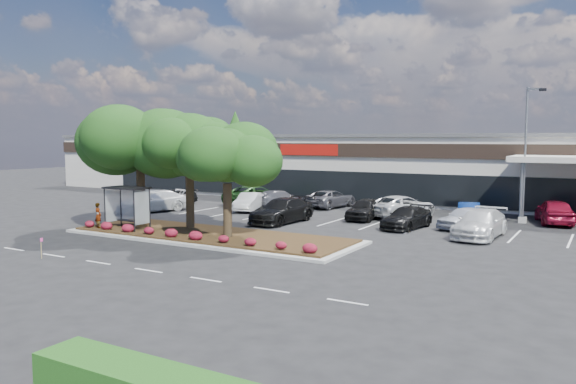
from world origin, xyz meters
The scene contains 27 objects.
ground centered at (0.00, 0.00, 0.00)m, with size 160.00×160.00×0.00m, color black.
retail_store centered at (0.06, 33.91, 3.15)m, with size 80.40×25.20×6.25m.
landscape_island centered at (-2.00, 4.00, 0.12)m, with size 18.00×6.00×0.26m.
lane_markings centered at (-0.14, 10.42, 0.01)m, with size 33.12×20.06×0.01m.
shrub_row centered at (-2.00, 1.90, 0.51)m, with size 17.00×0.80×0.50m, color maroon, non-canonical shape.
bus_shelter centered at (-7.50, 2.95, 2.31)m, with size 2.75×1.55×2.59m.
island_tree_west centered at (-8.00, 4.50, 4.21)m, with size 7.20×7.20×7.89m, color #123E14, non-canonical shape.
island_tree_mid centered at (-4.50, 5.20, 3.92)m, with size 6.60×6.60×7.32m, color #123E14, non-canonical shape.
island_tree_east centered at (-0.50, 3.70, 3.51)m, with size 5.80×5.80×6.50m, color #123E14, non-canonical shape.
conifer_north_west centered at (-30.00, 46.00, 5.00)m, with size 4.40×4.40×10.00m, color #123E14.
person_waiting centered at (-9.26, 2.07, 1.05)m, with size 0.58×0.38×1.58m, color #594C47.
light_pole centered at (13.26, 19.45, 4.11)m, with size 1.43×0.55×9.30m.
survey_stake centered at (-5.46, -4.78, 0.66)m, with size 0.07×0.14×1.03m.
car_0 centered at (-15.11, 15.33, 0.67)m, with size 1.88×4.62×1.34m, color black.
car_1 centered at (-13.29, 11.09, 0.84)m, with size 2.36×5.80×1.68m, color silver.
car_2 centered at (-6.95, 15.46, 0.72)m, with size 1.52×4.37×1.44m, color silver.
car_3 centered at (-1.34, 11.17, 0.84)m, with size 2.37×5.82×1.69m, color black.
car_4 centered at (3.07, 15.55, 0.77)m, with size 1.83×4.54×1.55m, color black.
car_5 centered at (6.95, 13.16, 0.70)m, with size 1.95×4.80×1.39m, color black.
car_6 centered at (10.28, 14.75, 0.72)m, with size 1.71×4.24×1.45m, color silver.
car_7 centered at (11.76, 12.08, 0.81)m, with size 2.28×5.61×1.63m, color silver.
car_9 centered at (-8.86, 19.19, 0.85)m, with size 2.82×6.11×1.70m, color #204A1B.
car_11 centered at (-6.31, 19.01, 0.72)m, with size 2.01×4.93×1.43m, color #525258.
car_12 centered at (-2.25, 20.77, 0.74)m, with size 2.46×5.33×1.48m, color #4D4C53.
car_13 centered at (4.99, 17.86, 0.81)m, with size 2.70×5.86×1.63m, color silver.
car_14 centered at (9.71, 18.63, 0.68)m, with size 1.44×4.12×1.36m, color navy.
car_15 centered at (15.10, 20.08, 0.86)m, with size 2.02×5.02×1.71m, color maroon.
Camera 1 is at (18.37, -22.00, 5.82)m, focal length 35.00 mm.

